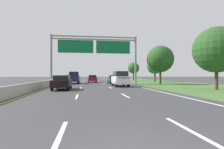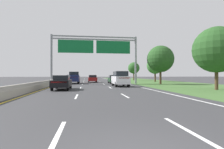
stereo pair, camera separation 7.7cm
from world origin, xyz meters
name	(u,v)px [view 1 (the left image)]	position (x,y,z in m)	size (l,w,h in m)	color
ground_plane	(92,83)	(0.00, 35.00, 0.00)	(220.00, 220.00, 0.00)	#333335
lane_striping	(92,83)	(0.00, 34.54, 0.00)	(11.96, 106.00, 0.01)	white
grass_verge_right	(156,82)	(13.95, 35.00, 0.01)	(14.00, 110.00, 0.02)	#3D602D
median_barrier_concrete	(59,81)	(-6.60, 35.00, 0.35)	(0.60, 110.00, 0.85)	#A8A399
overhead_sign_gantry	(95,49)	(0.30, 28.59, 6.09)	(15.06, 0.42, 8.51)	gray
pickup_truck_navy	(74,78)	(-3.47, 31.25, 1.07)	(2.04, 5.41, 2.20)	#161E47
car_darkgreen_right_lane_sedan	(113,79)	(3.94, 30.83, 0.82)	(1.87, 4.42, 1.57)	#193D23
car_white_right_lane_suv	(120,79)	(3.56, 21.84, 1.10)	(1.91, 4.71, 2.11)	silver
car_red_centre_lane_sedan	(92,79)	(0.13, 35.91, 0.82)	(1.82, 4.40, 1.57)	maroon
car_black_left_lane_sedan	(62,82)	(-3.80, 17.18, 0.82)	(1.83, 4.41, 1.57)	black
roadside_tree_near	(216,50)	(12.72, 14.46, 4.31)	(4.93, 4.93, 6.78)	#4C3823
roadside_tree_mid	(160,59)	(11.57, 26.81, 4.36)	(4.62, 4.62, 6.69)	#4C3823
roadside_tree_far	(155,66)	(14.57, 37.13, 3.74)	(3.85, 3.85, 5.68)	#4C3823
roadside_tree_distant	(134,68)	(12.56, 48.87, 3.60)	(3.37, 3.37, 5.31)	#4C3823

